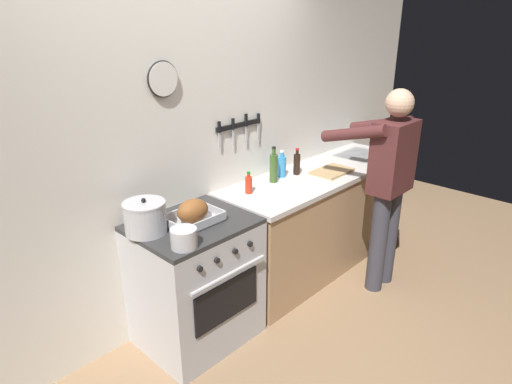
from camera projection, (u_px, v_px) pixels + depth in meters
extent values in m
cube|color=white|center=(181.00, 146.00, 3.09)|extent=(6.00, 0.10, 2.60)
cube|color=black|center=(239.00, 125.00, 3.36)|extent=(0.46, 0.02, 0.04)
cube|color=silver|center=(220.00, 140.00, 3.24)|extent=(0.02, 0.00, 0.11)
cube|color=black|center=(219.00, 127.00, 3.21)|extent=(0.02, 0.02, 0.08)
cube|color=silver|center=(233.00, 138.00, 3.34)|extent=(0.02, 0.00, 0.13)
cube|color=black|center=(233.00, 124.00, 3.30)|extent=(0.02, 0.02, 0.08)
cube|color=silver|center=(246.00, 135.00, 3.44)|extent=(0.02, 0.00, 0.13)
cube|color=black|center=(246.00, 120.00, 3.39)|extent=(0.02, 0.02, 0.10)
cube|color=silver|center=(258.00, 132.00, 3.53)|extent=(0.02, 0.00, 0.14)
cube|color=black|center=(258.00, 118.00, 3.49)|extent=(0.02, 0.02, 0.08)
cylinder|color=white|center=(163.00, 79.00, 2.76)|extent=(0.21, 0.02, 0.21)
torus|color=black|center=(163.00, 79.00, 2.76)|extent=(0.23, 0.02, 0.23)
cube|color=tan|center=(318.00, 220.00, 3.99)|extent=(2.00, 0.62, 0.86)
cube|color=silver|center=(321.00, 173.00, 3.82)|extent=(2.03, 0.65, 0.04)
cube|color=#B2B5B7|center=(360.00, 160.00, 4.31)|extent=(0.44, 0.36, 0.11)
cube|color=#BCBCC1|center=(196.00, 284.00, 3.03)|extent=(0.76, 0.62, 0.87)
cube|color=black|center=(227.00, 301.00, 2.82)|extent=(0.53, 0.01, 0.28)
cube|color=#2D2D2D|center=(192.00, 225.00, 2.86)|extent=(0.76, 0.62, 0.03)
cylinder|color=black|center=(200.00, 269.00, 2.56)|extent=(0.04, 0.02, 0.04)
cylinder|color=black|center=(217.00, 260.00, 2.65)|extent=(0.04, 0.02, 0.04)
cylinder|color=black|center=(235.00, 251.00, 2.75)|extent=(0.04, 0.02, 0.04)
cylinder|color=black|center=(250.00, 244.00, 2.84)|extent=(0.04, 0.02, 0.04)
cylinder|color=silver|center=(230.00, 274.00, 2.72)|extent=(0.61, 0.02, 0.02)
cylinder|color=#383842|center=(378.00, 243.00, 3.59)|extent=(0.14, 0.14, 0.86)
cylinder|color=#383842|center=(389.00, 235.00, 3.71)|extent=(0.14, 0.14, 0.86)
cube|color=#4C2323|center=(393.00, 157.00, 3.39)|extent=(0.38, 0.22, 0.56)
sphere|color=tan|center=(400.00, 103.00, 3.24)|extent=(0.21, 0.21, 0.21)
cylinder|color=#4C2323|center=(353.00, 134.00, 3.34)|extent=(0.09, 0.55, 0.22)
cylinder|color=#4C2323|center=(381.00, 125.00, 3.62)|extent=(0.09, 0.55, 0.22)
cube|color=#B7B7BC|center=(193.00, 222.00, 2.85)|extent=(0.34, 0.25, 0.01)
cube|color=#B7B7BC|center=(206.00, 223.00, 2.76)|extent=(0.34, 0.01, 0.05)
cube|color=#B7B7BC|center=(181.00, 212.00, 2.92)|extent=(0.34, 0.01, 0.05)
cube|color=#B7B7BC|center=(172.00, 226.00, 2.72)|extent=(0.01, 0.25, 0.05)
cube|color=#B7B7BC|center=(213.00, 210.00, 2.95)|extent=(0.01, 0.25, 0.05)
ellipsoid|color=brown|center=(193.00, 211.00, 2.82)|extent=(0.22, 0.16, 0.15)
cylinder|color=#B7B7BC|center=(145.00, 218.00, 2.69)|extent=(0.26, 0.26, 0.19)
cylinder|color=#B2B2B7|center=(144.00, 203.00, 2.66)|extent=(0.26, 0.26, 0.01)
sphere|color=black|center=(143.00, 200.00, 2.65)|extent=(0.03, 0.03, 0.03)
cylinder|color=#B7B7BC|center=(184.00, 238.00, 2.53)|extent=(0.16, 0.16, 0.12)
cube|color=tan|center=(332.00, 171.00, 3.79)|extent=(0.36, 0.24, 0.02)
cylinder|color=#338CCC|center=(282.00, 167.00, 3.66)|extent=(0.07, 0.07, 0.17)
cylinder|color=#338CCC|center=(282.00, 154.00, 3.62)|extent=(0.03, 0.03, 0.04)
cylinder|color=white|center=(282.00, 151.00, 3.61)|extent=(0.04, 0.04, 0.01)
cylinder|color=black|center=(297.00, 164.00, 3.71)|extent=(0.06, 0.06, 0.17)
cylinder|color=black|center=(297.00, 152.00, 3.68)|extent=(0.03, 0.03, 0.04)
cylinder|color=#B21919|center=(297.00, 149.00, 3.67)|extent=(0.03, 0.03, 0.01)
cylinder|color=red|center=(249.00, 185.00, 3.32)|extent=(0.05, 0.05, 0.13)
cylinder|color=red|center=(249.00, 175.00, 3.29)|extent=(0.02, 0.02, 0.03)
cylinder|color=#197219|center=(249.00, 173.00, 3.28)|extent=(0.03, 0.03, 0.01)
cylinder|color=#385623|center=(274.00, 168.00, 3.53)|extent=(0.06, 0.06, 0.23)
cylinder|color=#385623|center=(274.00, 152.00, 3.48)|extent=(0.03, 0.03, 0.05)
cylinder|color=black|center=(274.00, 148.00, 3.46)|extent=(0.03, 0.03, 0.01)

